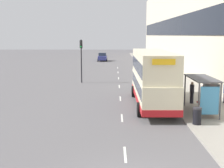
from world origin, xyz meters
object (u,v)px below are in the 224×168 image
Objects in this scene: bus_shelter at (205,89)px; double_decker_bus_near at (153,77)px; litter_bin at (197,116)px; traffic_light_far_kerb at (81,54)px; pedestrian_1 at (215,94)px; pedestrian_2 at (192,92)px; car_0 at (102,57)px.

double_decker_bus_near is (-3.30, 2.94, 0.41)m from bus_shelter.
traffic_light_far_kerb is at bearing 116.74° from litter_bin.
pedestrian_2 is at bearing 152.66° from pedestrian_1.
bus_shelter is 46.92m from car_0.
traffic_light_far_kerb is at bearing 124.03° from bus_shelter.
pedestrian_1 is at bearing -47.19° from traffic_light_far_kerb.
car_0 is 49.35m from litter_bin.
car_0 is at bearing 103.48° from pedestrian_1.
traffic_light_far_kerb is (-1.24, -30.98, 2.51)m from car_0.
pedestrian_1 reaches higher than car_0.
litter_bin is 20.08m from traffic_light_far_kerb.
double_decker_bus_near is 10.28× the size of litter_bin.
litter_bin is at bearing 98.99° from car_0.
car_0 is 2.32× the size of pedestrian_1.
car_0 is at bearing 101.69° from pedestrian_2.
traffic_light_far_kerb is at bearing 132.81° from pedestrian_1.
litter_bin is at bearing -100.73° from pedestrian_2.
pedestrian_2 is at bearing 91.56° from bus_shelter.
double_decker_bus_near is at bearing 174.26° from pedestrian_1.
traffic_light_far_kerb reaches higher than car_0.
car_0 is 31.11m from traffic_light_far_kerb.
pedestrian_1 is at bearing 58.37° from bus_shelter.
pedestrian_1 is 1.80m from pedestrian_2.
double_decker_bus_near is 3.46m from pedestrian_2.
pedestrian_2 is (-1.60, 0.83, 0.00)m from pedestrian_1.
car_0 is 43.67m from pedestrian_2.
bus_shelter is 0.83× the size of traffic_light_far_kerb.
traffic_light_far_kerb is (-6.88, 12.13, 1.10)m from double_decker_bus_near.
litter_bin is (-1.22, -2.70, -1.21)m from bus_shelter.
pedestrian_1 is 5.84m from litter_bin.
traffic_light_far_kerb reaches higher than pedestrian_2.
bus_shelter is 3.20m from litter_bin.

